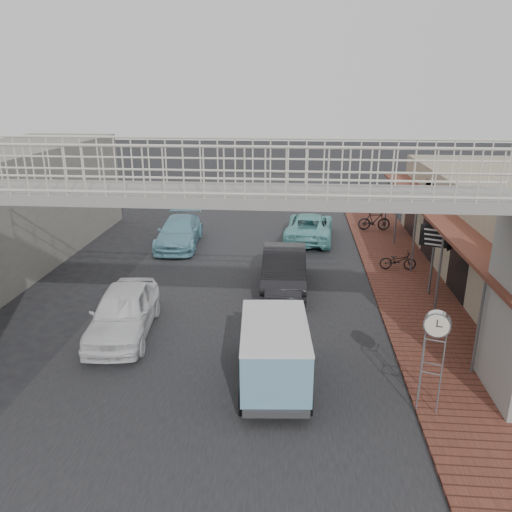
% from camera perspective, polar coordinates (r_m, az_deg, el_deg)
% --- Properties ---
extents(ground, '(120.00, 120.00, 0.00)m').
position_cam_1_polar(ground, '(17.26, -2.33, -7.10)').
color(ground, black).
rests_on(ground, ground).
extents(road_strip, '(10.00, 60.00, 0.01)m').
position_cam_1_polar(road_strip, '(17.25, -2.33, -7.09)').
color(road_strip, black).
rests_on(road_strip, ground).
extents(sidewalk, '(3.00, 40.00, 0.10)m').
position_cam_1_polar(sidewalk, '(20.37, 17.27, -3.67)').
color(sidewalk, brown).
rests_on(sidewalk, ground).
extents(footbridge, '(16.40, 2.40, 6.34)m').
position_cam_1_polar(footbridge, '(12.37, -4.79, -1.86)').
color(footbridge, gray).
rests_on(footbridge, ground).
extents(building_far_left, '(5.00, 14.00, 5.00)m').
position_cam_1_polar(building_far_left, '(25.54, -26.02, 5.50)').
color(building_far_left, gray).
rests_on(building_far_left, ground).
extents(white_hatchback, '(2.27, 4.65, 1.53)m').
position_cam_1_polar(white_hatchback, '(16.44, -14.93, -6.18)').
color(white_hatchback, white).
rests_on(white_hatchback, ground).
extents(dark_sedan, '(1.75, 4.80, 1.57)m').
position_cam_1_polar(dark_sedan, '(19.53, 3.23, -1.46)').
color(dark_sedan, black).
rests_on(dark_sedan, ground).
extents(angkot_curb, '(2.67, 5.15, 1.39)m').
position_cam_1_polar(angkot_curb, '(25.95, 6.12, 3.37)').
color(angkot_curb, '#6CBBBC').
rests_on(angkot_curb, ground).
extents(angkot_far, '(2.25, 4.90, 1.39)m').
position_cam_1_polar(angkot_far, '(25.07, -8.77, 2.71)').
color(angkot_far, '#6CA9BB').
rests_on(angkot_far, ground).
extents(angkot_van, '(2.01, 3.92, 1.86)m').
position_cam_1_polar(angkot_van, '(13.12, 2.10, -10.14)').
color(angkot_van, black).
rests_on(angkot_van, ground).
extents(motorcycle_near, '(1.53, 0.55, 0.80)m').
position_cam_1_polar(motorcycle_near, '(22.13, 15.92, -0.50)').
color(motorcycle_near, black).
rests_on(motorcycle_near, sidewalk).
extents(motorcycle_far, '(1.75, 0.56, 1.04)m').
position_cam_1_polar(motorcycle_far, '(27.98, 13.35, 3.94)').
color(motorcycle_far, black).
rests_on(motorcycle_far, sidewalk).
extents(street_clock, '(0.66, 0.61, 2.54)m').
position_cam_1_polar(street_clock, '(12.40, 19.95, -7.81)').
color(street_clock, '#59595B').
rests_on(street_clock, sidewalk).
extents(arrow_sign, '(1.66, 1.13, 2.76)m').
position_cam_1_polar(arrow_sign, '(19.28, 21.76, 1.77)').
color(arrow_sign, '#59595B').
rests_on(arrow_sign, sidewalk).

